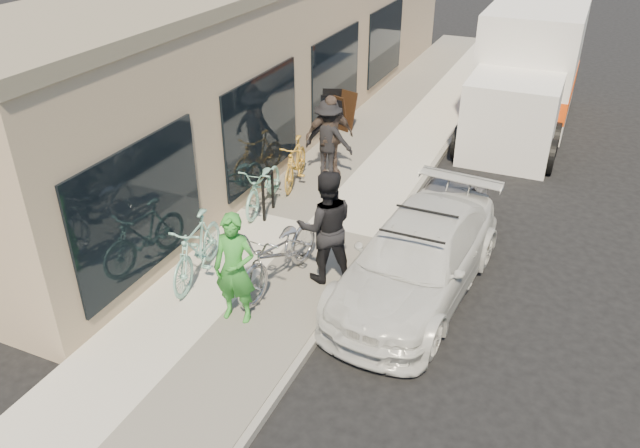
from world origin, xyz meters
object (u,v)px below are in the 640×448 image
(sandwich_board, at_px, (341,111))
(moving_truck, at_px, (527,75))
(woman_rider, at_px, (235,269))
(tandem_bike, at_px, (280,253))
(cruiser_bike_b, at_px, (264,185))
(cruiser_bike_a, at_px, (197,248))
(sedan_white, at_px, (417,258))
(bystander_b, at_px, (329,136))
(bike_rack, at_px, (268,191))
(cruiser_bike_c, at_px, (295,162))
(bystander_a, at_px, (328,138))
(sedan_silver, at_px, (440,216))
(man_standing, at_px, (326,227))

(sandwich_board, relative_size, moving_truck, 0.15)
(moving_truck, distance_m, woman_rider, 11.28)
(tandem_bike, height_order, cruiser_bike_b, tandem_bike)
(sandwich_board, bearing_deg, cruiser_bike_a, -68.39)
(sandwich_board, height_order, woman_rider, woman_rider)
(sedan_white, relative_size, woman_rider, 2.60)
(moving_truck, height_order, woman_rider, moving_truck)
(sandwich_board, relative_size, tandem_bike, 0.44)
(bystander_b, bearing_deg, bike_rack, -139.63)
(bike_rack, bearing_deg, cruiser_bike_c, 94.61)
(sedan_white, distance_m, bystander_a, 4.63)
(cruiser_bike_a, bearing_deg, bystander_a, 76.01)
(cruiser_bike_a, xyz_separation_m, cruiser_bike_b, (-0.20, 2.72, -0.08))
(sedan_silver, height_order, bystander_a, bystander_a)
(sandwich_board, distance_m, bystander_b, 2.91)
(tandem_bike, distance_m, cruiser_bike_a, 1.42)
(bike_rack, xyz_separation_m, sedan_silver, (3.36, 0.61, -0.14))
(sandwich_board, xyz_separation_m, man_standing, (2.42, -6.61, 0.49))
(bystander_a, xyz_separation_m, bystander_b, (0.03, -0.01, 0.06))
(sedan_silver, height_order, moving_truck, moving_truck)
(cruiser_bike_b, xyz_separation_m, bystander_a, (0.58, 2.01, 0.39))
(woman_rider, xyz_separation_m, bystander_b, (-0.77, 5.42, 0.03))
(man_standing, relative_size, cruiser_bike_b, 1.07)
(cruiser_bike_c, bearing_deg, cruiser_bike_b, -106.22)
(bystander_a, bearing_deg, cruiser_bike_b, 72.69)
(sedan_white, relative_size, cruiser_bike_b, 2.54)
(tandem_bike, xyz_separation_m, woman_rider, (-0.18, -1.10, 0.32))
(tandem_bike, relative_size, cruiser_bike_b, 1.22)
(tandem_bike, relative_size, man_standing, 1.13)
(woman_rider, height_order, cruiser_bike_b, woman_rider)
(sandwich_board, xyz_separation_m, sedan_white, (3.89, -6.19, 0.01))
(bike_rack, relative_size, cruiser_bike_a, 0.47)
(moving_truck, relative_size, man_standing, 3.24)
(moving_truck, distance_m, cruiser_bike_b, 8.59)
(bike_rack, distance_m, man_standing, 2.57)
(sandwich_board, height_order, cruiser_bike_c, cruiser_bike_c)
(moving_truck, xyz_separation_m, cruiser_bike_a, (-3.88, -10.24, -0.69))
(woman_rider, relative_size, bystander_b, 0.97)
(moving_truck, xyz_separation_m, man_standing, (-1.89, -9.38, -0.26))
(cruiser_bike_c, relative_size, bystander_a, 0.97)
(tandem_bike, bearing_deg, sandwich_board, 110.43)
(sandwich_board, relative_size, bystander_b, 0.53)
(man_standing, xyz_separation_m, cruiser_bike_b, (-2.19, 1.86, -0.51))
(sedan_white, relative_size, cruiser_bike_a, 2.51)
(sandwich_board, relative_size, sedan_white, 0.21)
(cruiser_bike_a, bearing_deg, sedan_white, 10.97)
(sandwich_board, relative_size, woman_rider, 0.55)
(sedan_silver, height_order, cruiser_bike_a, cruiser_bike_a)
(sedan_white, height_order, moving_truck, moving_truck)
(cruiser_bike_a, xyz_separation_m, bystander_b, (0.41, 4.71, 0.37))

